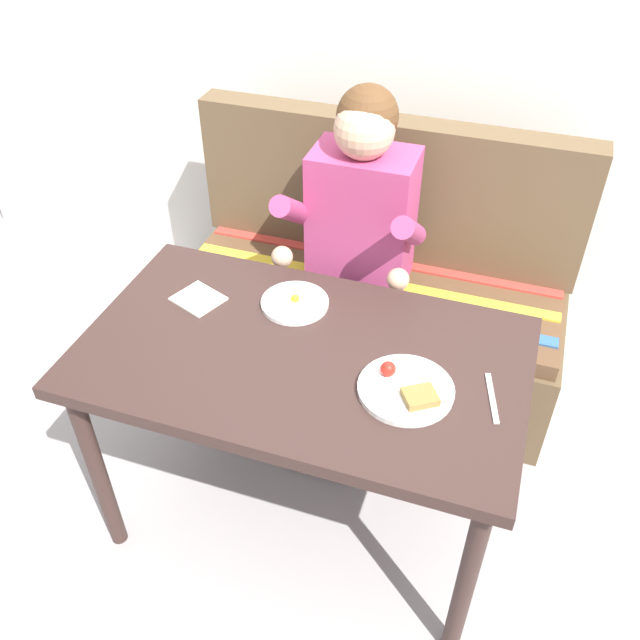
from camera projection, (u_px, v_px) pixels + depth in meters
name	position (u px, v px, depth m)	size (l,w,h in m)	color
ground_plane	(306.00, 511.00, 2.27)	(8.00, 8.00, 0.00)	#A29E9C
back_wall	(422.00, 1.00, 2.36)	(4.40, 0.10, 2.60)	silver
table	(303.00, 373.00, 1.85)	(1.20, 0.70, 0.73)	#362420
couch	(371.00, 302.00, 2.61)	(1.44, 0.56, 1.00)	brown
person	(356.00, 234.00, 2.23)	(0.45, 0.61, 1.21)	#AE3C6C
plate_breakfast	(407.00, 389.00, 1.67)	(0.24, 0.24, 0.05)	white
plate_eggs	(295.00, 302.00, 1.95)	(0.20, 0.20, 0.04)	white
napkin	(198.00, 299.00, 1.97)	(0.13, 0.12, 0.01)	silver
fork	(492.00, 398.00, 1.66)	(0.01, 0.17, 0.01)	silver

